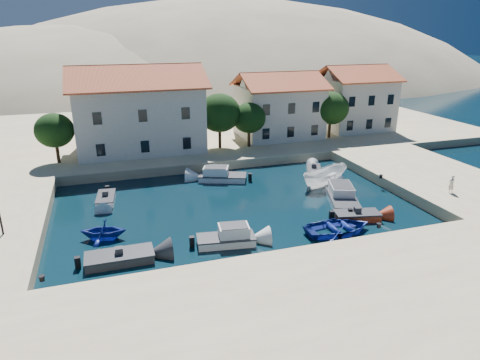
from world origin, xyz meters
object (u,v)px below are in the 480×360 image
Objects in this scene: building_right at (355,97)px; pedestrian at (451,184)px; building_mid at (279,104)px; cabin_cruiser_south at (226,238)px; cabin_cruiser_east at (342,197)px; boat_east at (324,186)px; building_left at (139,107)px; rowboat_south at (338,232)px.

building_right is 26.09m from pedestrian.
cabin_cruiser_south is (-14.64, -25.40, -4.75)m from building_mid.
building_right is at bearing -101.36° from pedestrian.
cabin_cruiser_east is at bearing 27.93° from cabin_cruiser_south.
cabin_cruiser_south is at bearing -135.25° from building_right.
boat_east is at bearing -38.94° from pedestrian.
building_mid is 1.11× the size of building_right.
building_mid is 1.94× the size of boat_east.
building_right is 1.75× the size of boat_east.
building_mid reaches higher than pedestrian.
building_right is (30.00, 2.00, -0.46)m from building_left.
pedestrian is (8.33, -7.17, 1.79)m from boat_east.
building_mid is at bearing 12.82° from cabin_cruiser_east.
rowboat_south is 0.87× the size of cabin_cruiser_east.
building_left reaches higher than building_right.
building_left is 33.69m from pedestrian.
boat_east is at bearing 42.27° from cabin_cruiser_south.
building_right is at bearing 52.89° from cabin_cruiser_south.
building_mid reaches higher than boat_east.
boat_east is at bearing -45.33° from building_left.
building_left is 1.56× the size of building_right.
building_left is 23.24m from boat_east.
building_left is 25.23m from cabin_cruiser_south.
building_left is 9.25× the size of pedestrian.
cabin_cruiser_south is (-26.64, -26.40, -5.00)m from building_right.
cabin_cruiser_east is 4.19m from boat_east.
building_mid is (18.00, 1.00, -0.71)m from building_left.
pedestrian is (20.76, 1.26, 1.32)m from cabin_cruiser_south.
building_left is 2.72× the size of boat_east.
boat_east is at bearing -97.40° from building_mid.
cabin_cruiser_east is (-14.70, -22.11, -5.00)m from building_right.
building_right reaches higher than rowboat_south.
building_right is (12.00, 1.00, 0.25)m from building_mid.
pedestrian is at bearing -147.69° from boat_east.
pedestrian reaches higher than boat_east.
cabin_cruiser_east is at bearing -32.82° from rowboat_south.
building_mid is at bearing -175.24° from building_right.
building_right reaches higher than boat_east.
rowboat_south is at bearing -123.59° from building_right.
building_right is at bearing 3.81° from building_left.
rowboat_south is at bearing -64.72° from building_left.
cabin_cruiser_south is at bearing 85.11° from rowboat_south.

